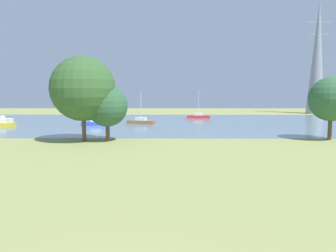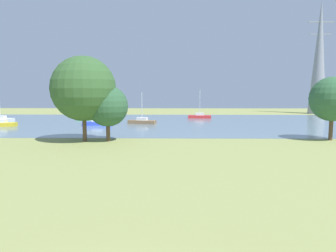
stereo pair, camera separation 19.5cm
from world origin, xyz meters
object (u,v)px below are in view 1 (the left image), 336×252
tree_west_far (83,89)px  tree_east_near (331,99)px  sailboat_green (87,116)px  electricity_pylon (317,57)px  sailboat_blue (96,123)px  sailboat_brown (141,121)px  tree_mid_shore (107,106)px  sailboat_red (198,116)px

tree_west_far → tree_east_near: (27.67, 1.46, -1.15)m
sailboat_green → tree_east_near: size_ratio=0.84×
sailboat_green → electricity_pylon: size_ratio=0.21×
sailboat_green → tree_east_near: 47.53m
tree_west_far → tree_east_near: tree_west_far is taller
sailboat_blue → sailboat_green: 15.70m
tree_east_near → sailboat_green: bearing=139.7°
sailboat_brown → electricity_pylon: bearing=33.1°
sailboat_green → tree_mid_shore: 33.92m
sailboat_red → tree_west_far: bearing=-115.4°
tree_east_near → electricity_pylon: 50.65m
sailboat_green → electricity_pylon: (54.94, 15.38, 13.91)m
sailboat_red → tree_mid_shore: size_ratio=0.97×
sailboat_red → electricity_pylon: size_ratio=0.21×
sailboat_brown → tree_west_far: tree_west_far is taller
sailboat_green → tree_west_far: bearing=-75.3°
tree_west_far → electricity_pylon: bearing=45.6°
electricity_pylon → tree_mid_shore: bearing=-132.9°
tree_mid_shore → electricity_pylon: (43.93, 47.28, 10.46)m
sailboat_red → electricity_pylon: 37.48m
sailboat_red → tree_east_near: (12.40, -30.66, 4.21)m
sailboat_red → tree_west_far: tree_west_far is taller
electricity_pylon → sailboat_green: bearing=-164.4°
tree_west_far → tree_east_near: 27.73m
tree_west_far → tree_east_near: bearing=3.0°
sailboat_red → tree_west_far: 35.97m
sailboat_blue → sailboat_red: sailboat_red is taller
sailboat_green → sailboat_brown: 17.62m
sailboat_brown → tree_west_far: bearing=-102.2°
sailboat_brown → sailboat_red: sailboat_red is taller
sailboat_blue → electricity_pylon: electricity_pylon is taller
tree_west_far → sailboat_brown: bearing=77.8°
sailboat_blue → tree_west_far: tree_west_far is taller
sailboat_blue → sailboat_brown: 7.62m
tree_west_far → electricity_pylon: 67.00m
sailboat_green → sailboat_red: (23.70, 0.04, -0.00)m
sailboat_blue → tree_east_near: (30.54, -15.94, 4.22)m
sailboat_green → electricity_pylon: 58.72m
sailboat_brown → sailboat_red: size_ratio=0.91×
tree_west_far → tree_east_near: size_ratio=1.30×
tree_mid_shore → tree_east_near: size_ratio=0.86×
sailboat_red → sailboat_brown: bearing=-131.9°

